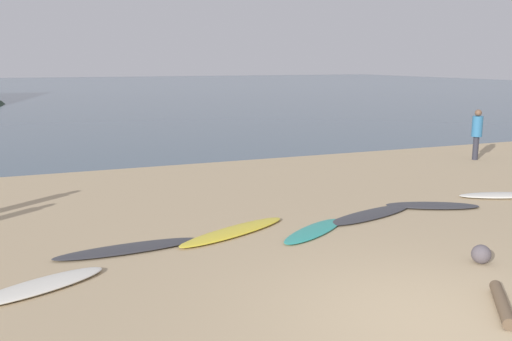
% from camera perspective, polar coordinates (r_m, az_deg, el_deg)
% --- Properties ---
extents(ground_plane, '(120.00, 120.00, 0.20)m').
position_cam_1_polar(ground_plane, '(15.92, -5.90, -0.56)').
color(ground_plane, tan).
rests_on(ground_plane, ground).
extents(ocean_water, '(140.00, 100.00, 0.01)m').
position_cam_1_polar(ocean_water, '(66.58, -18.48, 7.88)').
color(ocean_water, '#475B6B').
rests_on(ocean_water, ground).
extents(surfboard_1, '(2.01, 1.30, 0.09)m').
position_cam_1_polar(surfboard_1, '(8.43, -21.33, -10.96)').
color(surfboard_1, silver).
rests_on(surfboard_1, ground).
extents(surfboard_2, '(2.47, 0.67, 0.08)m').
position_cam_1_polar(surfboard_2, '(9.62, -12.89, -7.78)').
color(surfboard_2, '#333338').
rests_on(surfboard_2, ground).
extents(surfboard_3, '(2.51, 1.50, 0.08)m').
position_cam_1_polar(surfboard_3, '(10.29, -2.31, -6.23)').
color(surfboard_3, yellow).
rests_on(surfboard_3, ground).
extents(surfboard_4, '(1.88, 1.46, 0.06)m').
position_cam_1_polar(surfboard_4, '(10.40, 5.92, -6.15)').
color(surfboard_4, teal).
rests_on(surfboard_4, ground).
extents(surfboard_5, '(2.45, 1.24, 0.07)m').
position_cam_1_polar(surfboard_5, '(11.63, 11.64, -4.42)').
color(surfboard_5, '#333338').
rests_on(surfboard_5, ground).
extents(surfboard_6, '(2.05, 1.35, 0.08)m').
position_cam_1_polar(surfboard_6, '(12.65, 17.56, -3.43)').
color(surfboard_6, '#333338').
rests_on(surfboard_6, ground).
extents(surfboard_7, '(2.09, 1.17, 0.09)m').
position_cam_1_polar(surfboard_7, '(14.16, 23.82, -2.33)').
color(surfboard_7, silver).
rests_on(surfboard_7, ground).
extents(person_1, '(0.32, 0.32, 1.61)m').
position_cam_1_polar(person_1, '(19.08, 21.64, 3.84)').
color(person_1, '#2D2D38').
rests_on(person_1, ground).
extents(driftwood_log, '(0.87, 1.06, 0.16)m').
position_cam_1_polar(driftwood_log, '(7.93, 23.82, -12.33)').
color(driftwood_log, brown).
rests_on(driftwood_log, ground).
extents(beach_rock_near, '(0.30, 0.30, 0.30)m').
position_cam_1_polar(beach_rock_near, '(9.46, 22.01, -7.93)').
color(beach_rock_near, '#544C51').
rests_on(beach_rock_near, ground).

